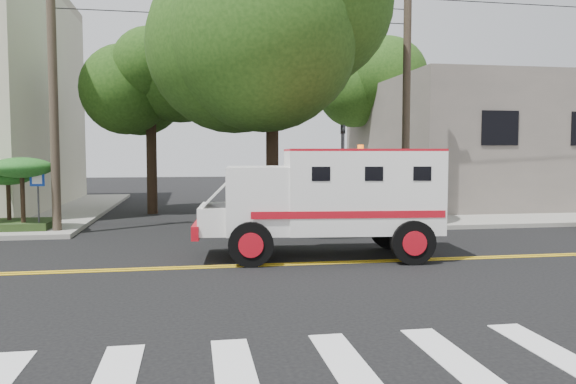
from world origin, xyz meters
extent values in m
plane|color=black|center=(0.00, 0.00, 0.00)|extent=(100.00, 100.00, 0.00)
cube|color=gray|center=(13.50, 13.50, 0.07)|extent=(17.00, 17.00, 0.15)
cube|color=#686159|center=(15.00, 14.00, 3.15)|extent=(14.00, 12.00, 6.00)
cylinder|color=#382D23|center=(-5.60, 6.00, 4.50)|extent=(0.28, 0.28, 9.00)
cylinder|color=#382D23|center=(6.30, 6.20, 4.50)|extent=(0.28, 0.28, 9.00)
cylinder|color=black|center=(1.50, 6.50, 3.50)|extent=(0.44, 0.44, 7.00)
sphere|color=#1A390F|center=(1.50, 6.50, 7.00)|extent=(5.32, 5.32, 5.32)
sphere|color=#1A390F|center=(2.64, 5.74, 7.57)|extent=(4.56, 4.56, 4.56)
cylinder|color=black|center=(-3.00, 12.00, 2.80)|extent=(0.44, 0.44, 5.60)
sphere|color=#1A390F|center=(-3.00, 12.00, 5.60)|extent=(3.92, 3.92, 3.92)
sphere|color=#1A390F|center=(-2.16, 11.44, 6.02)|extent=(3.36, 3.36, 3.36)
cylinder|color=black|center=(8.50, 16.00, 2.97)|extent=(0.44, 0.44, 5.95)
sphere|color=#1A390F|center=(8.50, 16.00, 5.95)|extent=(4.20, 4.20, 4.20)
sphere|color=#1A390F|center=(9.40, 15.40, 6.40)|extent=(3.60, 3.60, 3.60)
cylinder|color=#3F3F42|center=(3.80, 5.60, 1.80)|extent=(0.12, 0.12, 3.60)
imported|color=#3F3F42|center=(3.80, 5.60, 3.15)|extent=(0.15, 0.18, 0.90)
cylinder|color=#3F3F42|center=(-6.20, 6.20, 1.00)|extent=(0.06, 0.06, 2.00)
cube|color=#0C33A5|center=(-6.20, 6.14, 1.80)|extent=(0.45, 0.03, 0.45)
cube|color=#1E3314|center=(-7.50, 6.80, 0.27)|extent=(3.20, 2.00, 0.24)
cylinder|color=black|center=(-7.40, 7.20, 1.07)|extent=(0.14, 0.14, 1.36)
ellipsoid|color=#194D17|center=(-7.40, 7.20, 1.83)|extent=(1.55, 1.55, 0.54)
cylinder|color=black|center=(-6.70, 6.30, 1.23)|extent=(0.14, 0.14, 1.68)
ellipsoid|color=#194D17|center=(-6.70, 6.30, 2.17)|extent=(1.91, 1.91, 0.66)
cube|color=white|center=(2.92, 0.69, 1.68)|extent=(3.94, 2.56, 2.02)
cube|color=white|center=(0.34, 0.94, 1.49)|extent=(1.73, 2.25, 1.63)
cube|color=black|center=(-0.40, 1.02, 1.92)|extent=(0.21, 1.63, 0.67)
cube|color=white|center=(-0.66, 1.04, 1.01)|extent=(1.05, 2.00, 0.67)
cube|color=#B70E1A|center=(-1.14, 1.09, 0.77)|extent=(0.37, 2.07, 0.34)
cube|color=#B70E1A|center=(2.92, 0.69, 2.72)|extent=(3.94, 2.56, 0.06)
cylinder|color=black|center=(0.05, -0.11, 0.53)|extent=(1.08, 0.41, 1.06)
cylinder|color=black|center=(0.25, 2.03, 0.53)|extent=(1.08, 0.41, 1.06)
cylinder|color=black|center=(3.87, -0.48, 0.53)|extent=(1.08, 0.41, 1.06)
cylinder|color=black|center=(4.08, 1.66, 0.53)|extent=(1.08, 0.41, 1.06)
imported|color=gray|center=(5.50, 5.50, 1.04)|extent=(0.76, 0.64, 1.79)
imported|color=gray|center=(6.42, 7.90, 1.04)|extent=(1.09, 1.01, 1.79)
camera|label=1|loc=(-1.28, -12.99, 2.65)|focal=35.00mm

